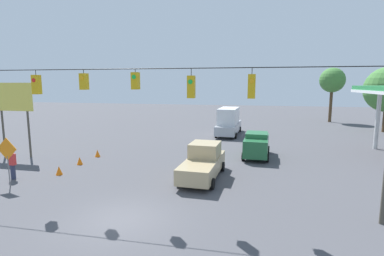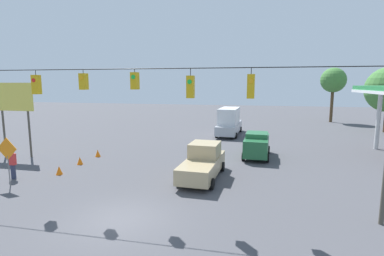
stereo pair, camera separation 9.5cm
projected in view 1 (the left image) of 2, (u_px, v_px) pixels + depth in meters
ground_plane at (122, 219)px, 12.98m from camera, size 140.00×140.00×0.00m
overhead_signal_span at (138, 107)px, 14.12m from camera, size 21.91×0.38×7.45m
sedan_green_oncoming_far at (257, 144)px, 23.85m from camera, size 2.19×4.56×1.98m
box_truck_silver_oncoming_deep at (229, 122)px, 34.09m from camera, size 2.60×7.14×3.09m
pickup_truck_tan_crossing_near at (203, 162)px, 18.63m from camera, size 2.36×5.60×2.12m
traffic_cone_nearest at (59, 170)px, 19.27m from camera, size 0.43×0.43×0.57m
traffic_cone_second at (80, 161)px, 21.69m from camera, size 0.43×0.43×0.57m
traffic_cone_third at (98, 153)px, 23.99m from camera, size 0.43×0.43×0.57m
roadside_billboard at (14, 103)px, 23.48m from camera, size 3.42×0.16×5.89m
work_zone_sign at (7, 153)px, 16.78m from camera, size 1.27×0.06×2.84m
pedestrian at (12, 164)px, 18.35m from camera, size 0.40×0.28×1.85m
tree_horizon_right at (332, 81)px, 44.81m from camera, size 3.69×3.69×8.18m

